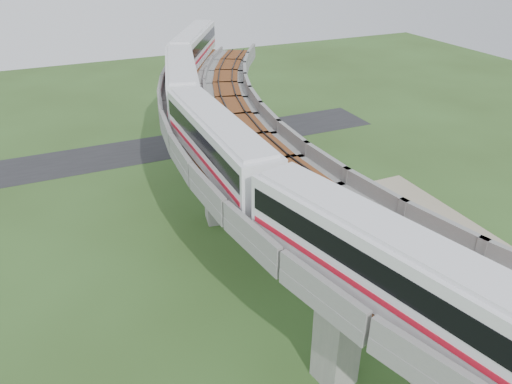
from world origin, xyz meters
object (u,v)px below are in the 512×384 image
(car_white, at_px, (473,340))
(car_dark, at_px, (364,200))
(car_red, at_px, (469,247))
(metro_train, at_px, (224,106))

(car_white, xyz_separation_m, car_dark, (4.51, 18.95, 0.08))
(car_red, distance_m, car_dark, 11.21)
(metro_train, relative_size, car_dark, 13.84)
(car_white, relative_size, car_dark, 0.75)
(metro_train, bearing_deg, car_dark, -1.08)
(car_dark, bearing_deg, car_red, 175.99)
(car_red, bearing_deg, car_dark, 164.34)
(metro_train, distance_m, car_dark, 18.61)
(car_dark, bearing_deg, metro_train, 67.97)
(car_white, bearing_deg, metro_train, 102.04)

